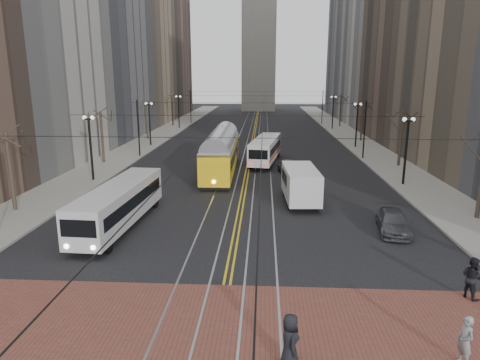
# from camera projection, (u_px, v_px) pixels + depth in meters

# --- Properties ---
(ground) EXTENTS (260.00, 260.00, 0.00)m
(ground) POSITION_uv_depth(u_px,v_px,m) (229.00, 275.00, 20.33)
(ground) COLOR black
(ground) RESTS_ON ground
(sidewalk_left) EXTENTS (5.00, 140.00, 0.15)m
(sidewalk_left) POSITION_uv_depth(u_px,v_px,m) (154.00, 138.00, 64.78)
(sidewalk_left) COLOR gray
(sidewalk_left) RESTS_ON ground
(sidewalk_right) EXTENTS (5.00, 140.00, 0.15)m
(sidewalk_right) POSITION_uv_depth(u_px,v_px,m) (354.00, 140.00, 63.16)
(sidewalk_right) COLOR gray
(sidewalk_right) RESTS_ON ground
(crosswalk_band) EXTENTS (25.00, 6.00, 0.01)m
(crosswalk_band) POSITION_uv_depth(u_px,v_px,m) (220.00, 322.00, 16.45)
(crosswalk_band) COLOR brown
(crosswalk_band) RESTS_ON ground
(streetcar_rails) EXTENTS (4.80, 130.00, 0.02)m
(streetcar_rails) POSITION_uv_depth(u_px,v_px,m) (253.00, 139.00, 63.99)
(streetcar_rails) COLOR gray
(streetcar_rails) RESTS_ON ground
(centre_lines) EXTENTS (0.42, 130.00, 0.01)m
(centre_lines) POSITION_uv_depth(u_px,v_px,m) (253.00, 139.00, 63.99)
(centre_lines) COLOR gold
(centre_lines) RESTS_ON ground
(building_left_mid) EXTENTS (16.00, 20.00, 34.00)m
(building_left_mid) POSITION_uv_depth(u_px,v_px,m) (79.00, 21.00, 62.32)
(building_left_mid) COLOR slate
(building_left_mid) RESTS_ON ground
(building_left_far) EXTENTS (16.00, 20.00, 40.00)m
(building_left_far) POSITION_uv_depth(u_px,v_px,m) (150.00, 29.00, 100.41)
(building_left_far) COLOR brown
(building_left_far) RESTS_ON ground
(building_right_mid) EXTENTS (16.00, 20.00, 34.00)m
(building_right_mid) POSITION_uv_depth(u_px,v_px,m) (437.00, 19.00, 59.56)
(building_right_mid) COLOR brown
(building_right_mid) RESTS_ON ground
(building_right_far) EXTENTS (16.00, 20.00, 40.00)m
(building_right_far) POSITION_uv_depth(u_px,v_px,m) (370.00, 28.00, 97.66)
(building_right_far) COLOR slate
(building_right_far) RESTS_ON ground
(lamp_posts) EXTENTS (27.60, 57.20, 5.60)m
(lamp_posts) POSITION_uv_depth(u_px,v_px,m) (249.00, 135.00, 47.56)
(lamp_posts) COLOR black
(lamp_posts) RESTS_ON ground
(street_trees) EXTENTS (31.68, 53.28, 5.60)m
(street_trees) POSITION_uv_depth(u_px,v_px,m) (251.00, 128.00, 53.87)
(street_trees) COLOR #382D23
(street_trees) RESTS_ON ground
(trolley_wires) EXTENTS (25.96, 120.00, 6.60)m
(trolley_wires) POSITION_uv_depth(u_px,v_px,m) (251.00, 121.00, 53.23)
(trolley_wires) COLOR black
(trolley_wires) RESTS_ON ground
(transit_bus) EXTENTS (2.82, 10.73, 2.66)m
(transit_bus) POSITION_uv_depth(u_px,v_px,m) (119.00, 206.00, 26.67)
(transit_bus) COLOR silver
(transit_bus) RESTS_ON ground
(streetcar) EXTENTS (2.82, 14.23, 3.35)m
(streetcar) POSITION_uv_depth(u_px,v_px,m) (221.00, 156.00, 41.31)
(streetcar) COLOR yellow
(streetcar) RESTS_ON ground
(rear_bus) EXTENTS (3.66, 10.40, 2.66)m
(rear_bus) POSITION_uv_depth(u_px,v_px,m) (265.00, 150.00, 46.63)
(rear_bus) COLOR silver
(rear_bus) RESTS_ON ground
(cargo_van) EXTENTS (2.60, 6.04, 2.62)m
(cargo_van) POSITION_uv_depth(u_px,v_px,m) (300.00, 186.00, 31.70)
(cargo_van) COLOR silver
(cargo_van) RESTS_ON ground
(sedan_grey) EXTENTS (2.21, 4.18, 1.35)m
(sedan_grey) POSITION_uv_depth(u_px,v_px,m) (288.00, 167.00, 41.30)
(sedan_grey) COLOR #393C40
(sedan_grey) RESTS_ON ground
(sedan_parked) EXTENTS (2.37, 4.50, 1.24)m
(sedan_parked) POSITION_uv_depth(u_px,v_px,m) (393.00, 222.00, 25.93)
(sedan_parked) COLOR #42444A
(sedan_parked) RESTS_ON ground
(pedestrian_a) EXTENTS (0.79, 1.03, 1.89)m
(pedestrian_a) POSITION_uv_depth(u_px,v_px,m) (290.00, 342.00, 13.67)
(pedestrian_a) COLOR black
(pedestrian_a) RESTS_ON crosswalk_band
(pedestrian_b) EXTENTS (0.52, 0.70, 1.73)m
(pedestrian_b) POSITION_uv_depth(u_px,v_px,m) (465.00, 341.00, 13.82)
(pedestrian_b) COLOR gray
(pedestrian_b) RESTS_ON crosswalk_band
(pedestrian_c) EXTENTS (1.03, 1.11, 1.83)m
(pedestrian_c) POSITION_uv_depth(u_px,v_px,m) (472.00, 277.00, 18.09)
(pedestrian_c) COLOR black
(pedestrian_c) RESTS_ON crosswalk_band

